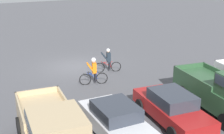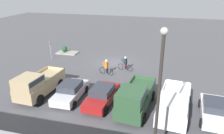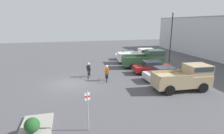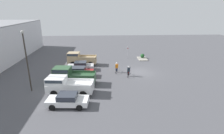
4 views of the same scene
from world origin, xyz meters
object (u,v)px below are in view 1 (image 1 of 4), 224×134
Objects in this scene: sedan_1 at (172,107)px; pickup_truck_2 at (51,130)px; cyclist_0 at (94,71)px; cyclist_1 at (108,60)px; sedan_2 at (116,120)px.

sedan_1 is 0.90× the size of pickup_truck_2.
cyclist_1 is (-1.71, -1.65, -0.05)m from cyclist_0.
pickup_truck_2 is 7.57m from cyclist_0.
sedan_2 is at bearing 76.32° from cyclist_0.
cyclist_1 is at bearing -112.70° from sedan_2.
cyclist_0 is at bearing -103.68° from sedan_2.
sedan_2 is 2.42× the size of cyclist_1.
pickup_truck_2 is (5.63, 0.38, 0.45)m from sedan_1.
pickup_truck_2 reaches higher than sedan_1.
cyclist_1 is at bearing -135.99° from cyclist_0.
sedan_1 is at bearing 87.48° from cyclist_1.
sedan_2 is at bearing -0.92° from sedan_1.
cyclist_0 reaches higher than sedan_1.
cyclist_1 reaches higher than sedan_2.
pickup_truck_2 is at bearing 3.85° from sedan_1.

